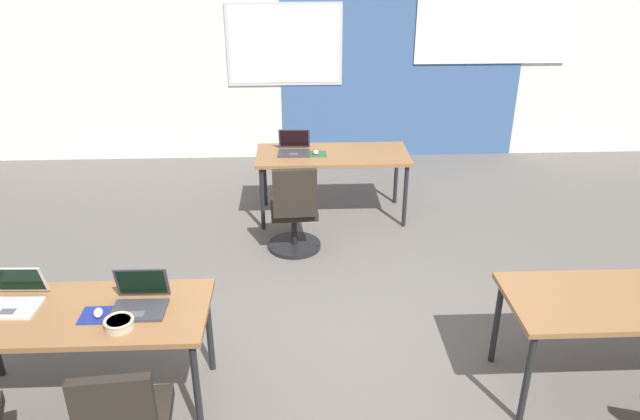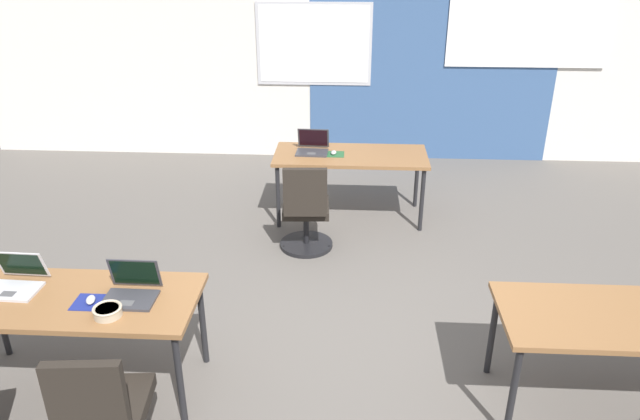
# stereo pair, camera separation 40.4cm
# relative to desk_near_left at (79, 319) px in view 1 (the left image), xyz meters

# --- Properties ---
(ground_plane) EXTENTS (24.00, 24.00, 0.00)m
(ground_plane) POSITION_rel_desk_near_left_xyz_m (1.75, 0.60, -0.66)
(ground_plane) COLOR #56514C
(back_wall_assembly) EXTENTS (10.00, 0.27, 2.80)m
(back_wall_assembly) POSITION_rel_desk_near_left_xyz_m (1.79, 4.80, 0.75)
(back_wall_assembly) COLOR silver
(back_wall_assembly) RESTS_ON ground
(desk_near_left) EXTENTS (1.60, 0.70, 0.72)m
(desk_near_left) POSITION_rel_desk_near_left_xyz_m (0.00, 0.00, 0.00)
(desk_near_left) COLOR brown
(desk_near_left) RESTS_ON ground
(desk_near_right) EXTENTS (1.60, 0.70, 0.72)m
(desk_near_right) POSITION_rel_desk_near_left_xyz_m (3.50, 0.00, 0.00)
(desk_near_right) COLOR brown
(desk_near_right) RESTS_ON ground
(desk_far_center) EXTENTS (1.60, 0.70, 0.72)m
(desk_far_center) POSITION_rel_desk_near_left_xyz_m (1.75, 2.80, 0.00)
(desk_far_center) COLOR brown
(desk_far_center) RESTS_ON ground
(laptop_near_left_inner) EXTENTS (0.33, 0.29, 0.23)m
(laptop_near_left_inner) POSITION_rel_desk_near_left_xyz_m (0.38, 0.03, 0.11)
(laptop_near_left_inner) COLOR #333338
(laptop_near_left_inner) RESTS_ON desk_near_left
(mousepad_near_left_inner) EXTENTS (0.22, 0.19, 0.00)m
(mousepad_near_left_inner) POSITION_rel_desk_near_left_xyz_m (0.14, -0.05, 0.06)
(mousepad_near_left_inner) COLOR navy
(mousepad_near_left_inner) RESTS_ON desk_near_left
(mouse_near_left_inner) EXTENTS (0.08, 0.11, 0.03)m
(mouse_near_left_inner) POSITION_rel_desk_near_left_xyz_m (0.14, -0.05, 0.08)
(mouse_near_left_inner) COLOR #B2B2B7
(mouse_near_left_inner) RESTS_ON mousepad_near_left_inner
(laptop_near_left_end) EXTENTS (0.34, 0.32, 0.23)m
(laptop_near_left_end) POSITION_rel_desk_near_left_xyz_m (-0.41, 0.09, 0.11)
(laptop_near_left_end) COLOR #B7B7BC
(laptop_near_left_end) RESTS_ON desk_near_left
(laptop_far_left) EXTENTS (0.34, 0.31, 0.23)m
(laptop_far_left) POSITION_rel_desk_near_left_xyz_m (1.35, 2.84, 0.11)
(laptop_far_left) COLOR #333338
(laptop_far_left) RESTS_ON desk_far_center
(mousepad_far_left) EXTENTS (0.22, 0.19, 0.00)m
(mousepad_far_left) POSITION_rel_desk_near_left_xyz_m (1.57, 2.78, 0.06)
(mousepad_far_left) COLOR #23512D
(mousepad_far_left) RESTS_ON desk_far_center
(mouse_far_left) EXTENTS (0.06, 0.10, 0.03)m
(mouse_far_left) POSITION_rel_desk_near_left_xyz_m (1.57, 2.78, 0.08)
(mouse_far_left) COLOR #B2B2B7
(mouse_far_left) RESTS_ON mousepad_far_left
(chair_far_left) EXTENTS (0.52, 0.55, 0.92)m
(chair_far_left) POSITION_rel_desk_near_left_xyz_m (1.34, 2.01, -0.28)
(chair_far_left) COLOR black
(chair_far_left) RESTS_ON ground
(snack_bowl) EXTENTS (0.18, 0.18, 0.06)m
(snack_bowl) POSITION_rel_desk_near_left_xyz_m (0.30, -0.18, 0.10)
(snack_bowl) COLOR tan
(snack_bowl) RESTS_ON desk_near_left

